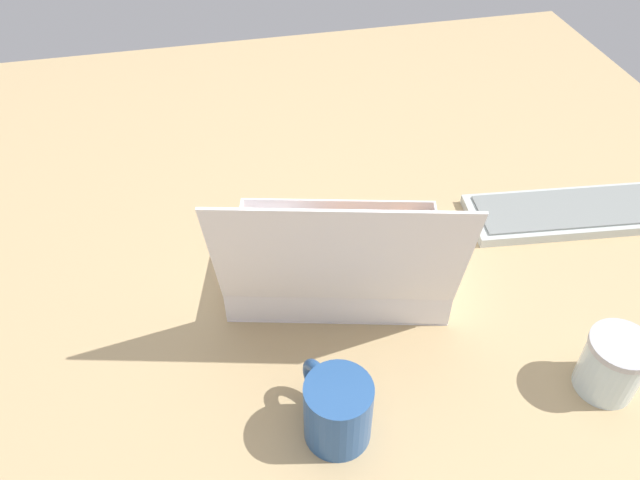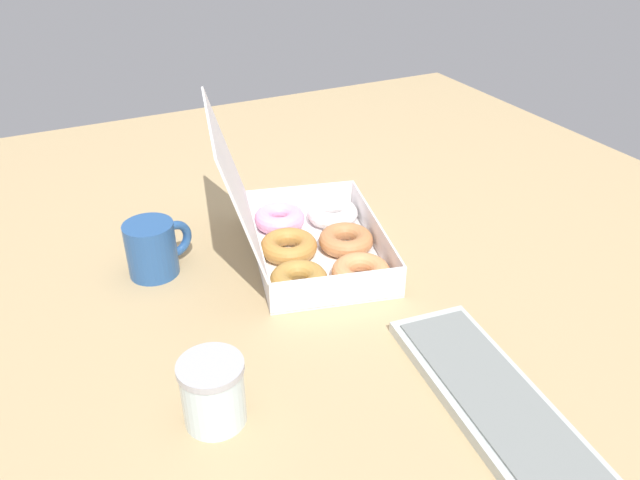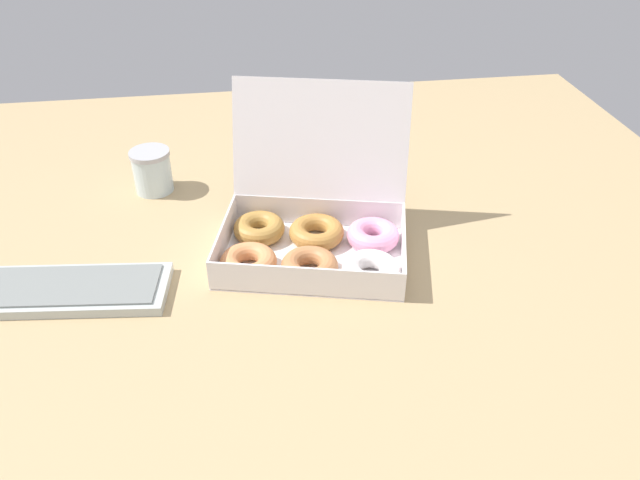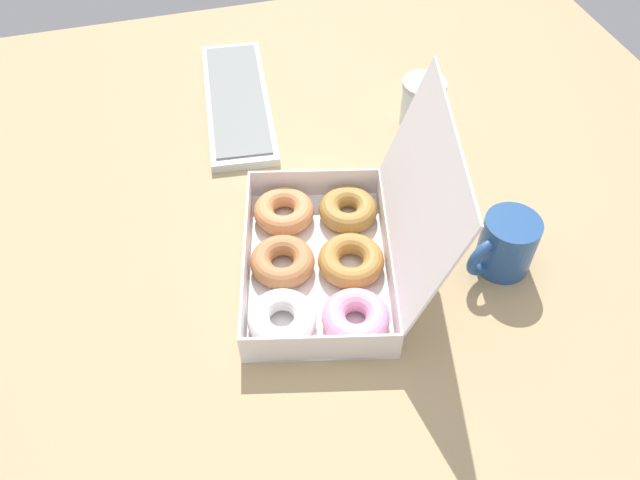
% 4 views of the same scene
% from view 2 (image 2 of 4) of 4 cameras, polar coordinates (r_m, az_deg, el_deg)
% --- Properties ---
extents(ground_plane, '(1.80, 1.80, 0.02)m').
position_cam_2_polar(ground_plane, '(1.22, 0.57, -1.00)').
color(ground_plane, tan).
extents(donut_box, '(0.41, 0.37, 0.29)m').
position_cam_2_polar(donut_box, '(1.17, -0.95, 0.18)').
color(donut_box, white).
rests_on(donut_box, ground_plane).
extents(keyboard, '(0.43, 0.17, 0.02)m').
position_cam_2_polar(keyboard, '(0.90, 16.07, -14.40)').
color(keyboard, '#B9C1BD').
rests_on(keyboard, ground_plane).
extents(coffee_mug, '(0.09, 0.13, 0.10)m').
position_cam_2_polar(coffee_mug, '(1.15, -15.00, -0.67)').
color(coffee_mug, '#27518D').
rests_on(coffee_mug, ground_plane).
extents(glass_jar, '(0.09, 0.09, 0.10)m').
position_cam_2_polar(glass_jar, '(0.85, -9.75, -13.53)').
color(glass_jar, silver).
rests_on(glass_jar, ground_plane).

